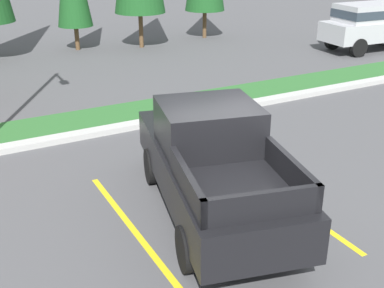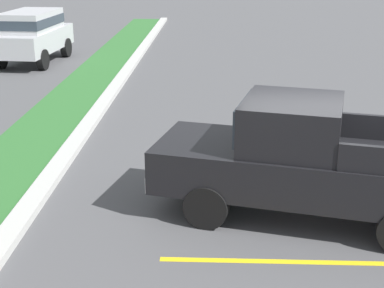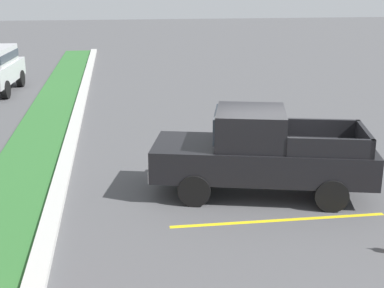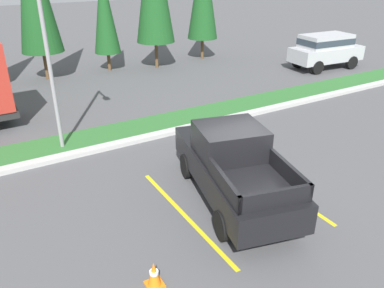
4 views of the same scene
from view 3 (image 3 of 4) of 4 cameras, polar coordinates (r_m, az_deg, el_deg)
ground_plane at (r=13.60m, az=7.34°, el=-4.77°), size 120.00×120.00×0.00m
parking_line_near at (r=11.97m, az=9.24°, el=-7.99°), size 0.12×4.80×0.01m
parking_line_far at (r=14.72m, az=5.72°, el=-2.97°), size 0.12×4.80×0.01m
curb_strip at (r=13.21m, az=-14.17°, el=-5.51°), size 56.00×0.40×0.15m
grass_median at (r=13.39m, az=-18.86°, el=-5.81°), size 56.00×1.80×0.06m
pickup_truck_main at (r=12.97m, az=7.24°, el=-0.97°), size 3.08×5.52×2.10m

